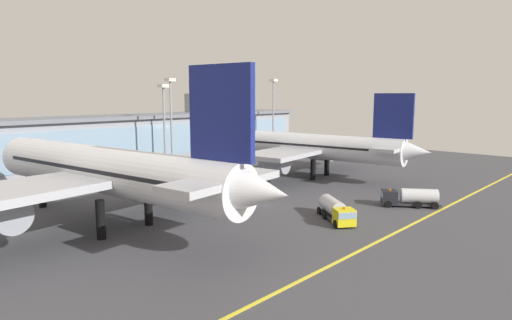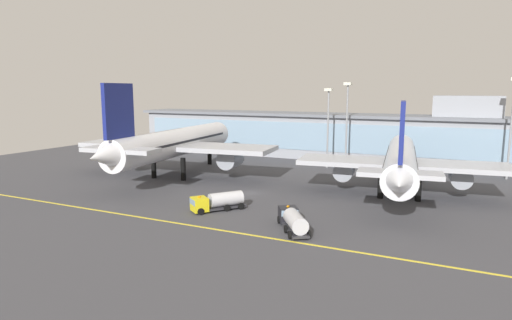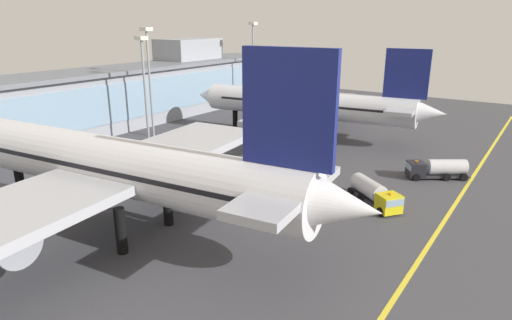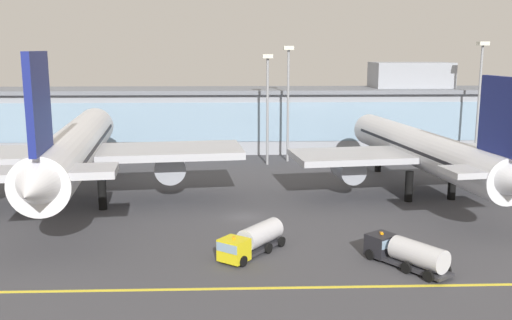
{
  "view_description": "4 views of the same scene",
  "coord_description": "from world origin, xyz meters",
  "px_view_note": "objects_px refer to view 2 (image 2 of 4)",
  "views": [
    {
      "loc": [
        -50.78,
        -45.91,
        17.51
      ],
      "look_at": [
        1.36,
        2.85,
        6.94
      ],
      "focal_mm": 30.67,
      "sensor_mm": 36.0,
      "label": 1
    },
    {
      "loc": [
        36.95,
        -73.15,
        19.48
      ],
      "look_at": [
        -3.4,
        9.05,
        4.86
      ],
      "focal_mm": 30.89,
      "sensor_mm": 36.0,
      "label": 2
    },
    {
      "loc": [
        -51.1,
        -30.55,
        22.69
      ],
      "look_at": [
        -2.14,
        3.26,
        3.68
      ],
      "focal_mm": 30.9,
      "sensor_mm": 36.0,
      "label": 3
    },
    {
      "loc": [
        -1.07,
        -69.84,
        20.95
      ],
      "look_at": [
        1.64,
        4.62,
        6.42
      ],
      "focal_mm": 40.37,
      "sensor_mm": 36.0,
      "label": 4
    }
  ],
  "objects_px": {
    "apron_light_mast_west": "(347,111)",
    "fuel_tanker_truck": "(217,201)",
    "baggage_tug_near": "(293,219)",
    "apron_light_mast_centre": "(512,113)",
    "airliner_near_left": "(175,143)",
    "airliner_near_right": "(401,161)",
    "apron_light_mast_east": "(328,115)"
  },
  "relations": [
    {
      "from": "baggage_tug_near",
      "to": "apron_light_mast_west",
      "type": "height_order",
      "value": "apron_light_mast_west"
    },
    {
      "from": "airliner_near_right",
      "to": "baggage_tug_near",
      "type": "height_order",
      "value": "airliner_near_right"
    },
    {
      "from": "airliner_near_left",
      "to": "fuel_tanker_truck",
      "type": "bearing_deg",
      "value": -138.07
    },
    {
      "from": "baggage_tug_near",
      "to": "airliner_near_right",
      "type": "bearing_deg",
      "value": -55.6
    },
    {
      "from": "baggage_tug_near",
      "to": "apron_light_mast_east",
      "type": "distance_m",
      "value": 52.95
    },
    {
      "from": "fuel_tanker_truck",
      "to": "baggage_tug_near",
      "type": "bearing_deg",
      "value": 112.16
    },
    {
      "from": "airliner_near_left",
      "to": "airliner_near_right",
      "type": "distance_m",
      "value": 48.48
    },
    {
      "from": "airliner_near_right",
      "to": "baggage_tug_near",
      "type": "bearing_deg",
      "value": 151.67
    },
    {
      "from": "airliner_near_left",
      "to": "apron_light_mast_centre",
      "type": "relative_size",
      "value": 2.54
    },
    {
      "from": "airliner_near_left",
      "to": "airliner_near_right",
      "type": "xyz_separation_m",
      "value": [
        48.37,
        3.15,
        -1.0
      ]
    },
    {
      "from": "airliner_near_left",
      "to": "apron_light_mast_west",
      "type": "distance_m",
      "value": 43.33
    },
    {
      "from": "baggage_tug_near",
      "to": "apron_light_mast_centre",
      "type": "relative_size",
      "value": 0.4
    },
    {
      "from": "apron_light_mast_centre",
      "to": "apron_light_mast_east",
      "type": "xyz_separation_m",
      "value": [
        -39.91,
        -3.33,
        -1.26
      ]
    },
    {
      "from": "apron_light_mast_west",
      "to": "apron_light_mast_centre",
      "type": "bearing_deg",
      "value": 0.61
    },
    {
      "from": "fuel_tanker_truck",
      "to": "apron_light_mast_centre",
      "type": "bearing_deg",
      "value": 175.36
    },
    {
      "from": "airliner_near_left",
      "to": "apron_light_mast_east",
      "type": "relative_size",
      "value": 2.82
    },
    {
      "from": "baggage_tug_near",
      "to": "apron_light_mast_east",
      "type": "bearing_deg",
      "value": -23.1
    },
    {
      "from": "apron_light_mast_west",
      "to": "apron_light_mast_east",
      "type": "height_order",
      "value": "apron_light_mast_west"
    },
    {
      "from": "airliner_near_left",
      "to": "baggage_tug_near",
      "type": "height_order",
      "value": "airliner_near_left"
    },
    {
      "from": "apron_light_mast_centre",
      "to": "apron_light_mast_east",
      "type": "relative_size",
      "value": 1.11
    },
    {
      "from": "airliner_near_left",
      "to": "apron_light_mast_east",
      "type": "bearing_deg",
      "value": -52.95
    },
    {
      "from": "apron_light_mast_west",
      "to": "apron_light_mast_east",
      "type": "xyz_separation_m",
      "value": [
        -3.97,
        -2.95,
        -0.82
      ]
    },
    {
      "from": "airliner_near_left",
      "to": "apron_light_mast_west",
      "type": "relative_size",
      "value": 2.63
    },
    {
      "from": "apron_light_mast_centre",
      "to": "apron_light_mast_west",
      "type": "bearing_deg",
      "value": -179.39
    },
    {
      "from": "fuel_tanker_truck",
      "to": "apron_light_mast_centre",
      "type": "relative_size",
      "value": 0.39
    },
    {
      "from": "apron_light_mast_centre",
      "to": "baggage_tug_near",
      "type": "bearing_deg",
      "value": -118.6
    },
    {
      "from": "baggage_tug_near",
      "to": "apron_light_mast_east",
      "type": "relative_size",
      "value": 0.44
    },
    {
      "from": "baggage_tug_near",
      "to": "apron_light_mast_centre",
      "type": "bearing_deg",
      "value": -63.49
    },
    {
      "from": "airliner_near_right",
      "to": "apron_light_mast_centre",
      "type": "height_order",
      "value": "apron_light_mast_centre"
    },
    {
      "from": "baggage_tug_near",
      "to": "apron_light_mast_west",
      "type": "distance_m",
      "value": 55.34
    },
    {
      "from": "fuel_tanker_truck",
      "to": "apron_light_mast_east",
      "type": "relative_size",
      "value": 0.44
    },
    {
      "from": "apron_light_mast_west",
      "to": "fuel_tanker_truck",
      "type": "bearing_deg",
      "value": -99.42
    }
  ]
}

